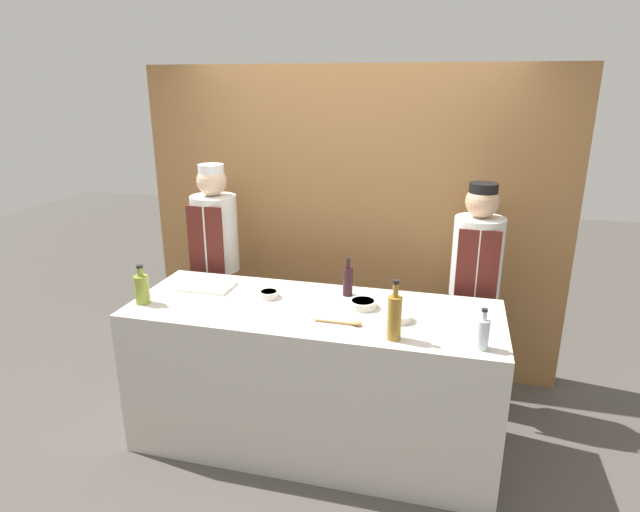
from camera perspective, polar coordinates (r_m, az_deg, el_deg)
The scene contains 14 objects.
ground_plane at distance 3.77m, azimuth -0.67°, elevation -18.94°, with size 14.00×14.00×0.00m, color #4C4742.
cabinet_wall at distance 4.28m, azimuth 3.33°, elevation 3.56°, with size 3.30×0.18×2.40m.
counter at distance 3.50m, azimuth -0.69°, elevation -12.69°, with size 2.27×0.83×0.95m.
sauce_bowl_brown at distance 3.29m, azimuth 4.60°, elevation -5.08°, with size 0.17×0.17×0.05m.
sauce_bowl_orange at distance 3.44m, azimuth -5.48°, elevation -4.06°, with size 0.12×0.12×0.04m.
sauce_bowl_white at distance 3.14m, azimuth 8.49°, elevation -6.45°, with size 0.14×0.14×0.04m.
cutting_board at distance 3.67m, azimuth -11.89°, elevation -3.17°, with size 0.34×0.24×0.02m.
bottle_wine at distance 3.44m, azimuth 2.98°, elevation -2.65°, with size 0.06×0.06×0.26m.
bottle_oil at distance 3.50m, azimuth -18.47°, elevation -3.30°, with size 0.09×0.09×0.25m.
bottle_vinegar at distance 2.88m, azimuth 7.95°, elevation -6.39°, with size 0.08×0.08×0.34m.
bottle_clear at distance 2.89m, azimuth 16.93°, elevation -7.87°, with size 0.07×0.07×0.22m.
wooden_spoon at distance 3.06m, azimuth 2.79°, elevation -7.10°, with size 0.27×0.05×0.03m.
chef_left at distance 4.23m, azimuth -10.96°, elevation -0.78°, with size 0.35×0.35×1.70m.
chef_right at distance 3.86m, azimuth 16.10°, elevation -3.46°, with size 0.34×0.34×1.64m.
Camera 1 is at (0.79, -2.91, 2.27)m, focal length 30.00 mm.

